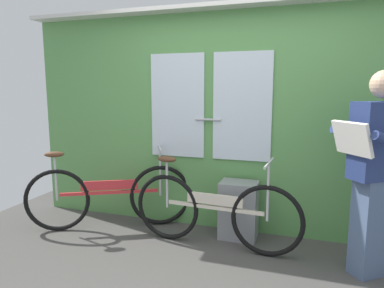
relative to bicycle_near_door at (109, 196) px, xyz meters
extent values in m
cube|color=#56934C|center=(1.21, 0.41, 0.78)|extent=(4.54, 0.08, 2.28)
cube|color=silver|center=(0.66, 0.36, 0.96)|extent=(0.60, 0.02, 1.10)
cube|color=silver|center=(1.36, 0.36, 0.96)|extent=(0.60, 0.02, 1.10)
cylinder|color=#B2B2B7|center=(1.01, 0.34, 0.82)|extent=(0.28, 0.02, 0.02)
cube|color=silver|center=(1.21, 0.31, 1.94)|extent=(4.54, 0.28, 0.04)
torus|color=black|center=(0.49, 0.26, -0.03)|extent=(0.62, 0.35, 0.67)
torus|color=black|center=(-0.47, -0.25, -0.03)|extent=(0.62, 0.35, 0.67)
cube|color=red|center=(0.01, 0.00, 0.03)|extent=(0.93, 0.51, 0.03)
cube|color=red|center=(0.01, 0.00, 0.12)|extent=(0.54, 0.30, 0.10)
cylinder|color=#B7B7BC|center=(-0.47, -0.25, 0.22)|extent=(0.02, 0.02, 0.50)
ellipsoid|color=brown|center=(-0.47, -0.25, 0.47)|extent=(0.22, 0.17, 0.06)
cylinder|color=#B7B7BC|center=(0.49, 0.26, 0.24)|extent=(0.02, 0.02, 0.54)
cylinder|color=#B7B7BC|center=(0.49, 0.26, 0.51)|extent=(0.23, 0.40, 0.02)
torus|color=black|center=(1.70, -0.13, -0.03)|extent=(0.67, 0.08, 0.67)
torus|color=black|center=(0.71, -0.07, -0.03)|extent=(0.67, 0.08, 0.67)
cube|color=beige|center=(1.20, -0.10, 0.03)|extent=(0.94, 0.09, 0.03)
cube|color=beige|center=(1.20, -0.10, 0.11)|extent=(0.55, 0.06, 0.10)
cylinder|color=#B7B7BC|center=(0.71, -0.07, 0.22)|extent=(0.02, 0.02, 0.49)
ellipsoid|color=brown|center=(0.71, -0.07, 0.46)|extent=(0.21, 0.10, 0.06)
cylinder|color=#B7B7BC|center=(1.70, -0.13, 0.24)|extent=(0.02, 0.02, 0.53)
cylinder|color=#B7B7BC|center=(1.70, -0.13, 0.50)|extent=(0.05, 0.44, 0.02)
cube|color=slate|center=(2.54, -0.17, 0.04)|extent=(0.36, 0.34, 0.81)
cube|color=navy|center=(2.54, -0.17, 0.75)|extent=(0.48, 0.44, 0.60)
cube|color=silver|center=(2.32, -0.34, 0.78)|extent=(0.29, 0.34, 0.26)
cylinder|color=navy|center=(2.31, -0.10, 0.78)|extent=(0.28, 0.24, 0.17)
cube|color=gray|center=(1.38, 0.19, -0.07)|extent=(0.37, 0.28, 0.58)
camera|label=1|loc=(2.01, -3.19, 1.15)|focal=32.83mm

